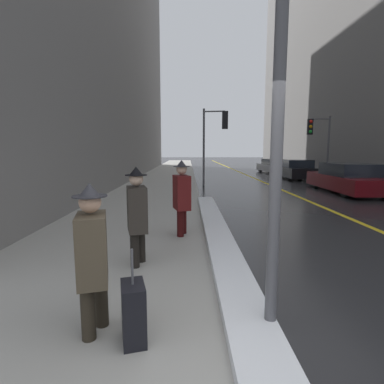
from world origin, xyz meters
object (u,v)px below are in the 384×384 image
at_px(pedestrian_nearside, 137,212).
at_px(parked_car_silver, 275,166).
at_px(pedestrian_in_fedora, 182,195).
at_px(parked_car_maroon, 348,179).
at_px(traffic_light_near, 217,130).
at_px(rolling_suitcase, 134,313).
at_px(pedestrian_in_glasses, 92,253).
at_px(lamp_post, 280,63).
at_px(traffic_light_far, 317,135).
at_px(parked_car_black, 296,170).

bearing_deg(pedestrian_nearside, parked_car_silver, 143.68).
xyz_separation_m(pedestrian_in_fedora, parked_car_maroon, (7.26, 6.73, -0.29)).
height_order(traffic_light_near, pedestrian_in_fedora, traffic_light_near).
bearing_deg(traffic_light_near, rolling_suitcase, -89.07).
distance_m(traffic_light_near, pedestrian_nearside, 11.55).
xyz_separation_m(pedestrian_in_glasses, pedestrian_nearside, (0.13, 1.85, 0.03)).
relative_size(pedestrian_nearside, rolling_suitcase, 1.70).
distance_m(pedestrian_in_glasses, parked_car_maroon, 13.09).
bearing_deg(pedestrian_in_fedora, parked_car_silver, 143.66).
distance_m(pedestrian_nearside, rolling_suitcase, 2.11).
distance_m(pedestrian_in_glasses, pedestrian_nearside, 1.85).
distance_m(lamp_post, parked_car_silver, 23.14).
bearing_deg(traffic_light_far, traffic_light_near, 21.12).
bearing_deg(pedestrian_in_fedora, pedestrian_nearside, -36.09).
bearing_deg(parked_car_maroon, lamp_post, 150.35).
relative_size(traffic_light_far, rolling_suitcase, 4.03).
xyz_separation_m(parked_car_maroon, parked_car_black, (0.04, 6.60, -0.02)).
distance_m(pedestrian_nearside, parked_car_black, 17.05).
xyz_separation_m(pedestrian_in_glasses, parked_car_black, (8.12, 16.91, -0.25)).
relative_size(pedestrian_in_glasses, parked_car_silver, 0.36).
height_order(pedestrian_nearside, rolling_suitcase, pedestrian_nearside).
distance_m(lamp_post, traffic_light_far, 16.25).
bearing_deg(traffic_light_far, lamp_post, 70.11).
bearing_deg(parked_car_silver, traffic_light_near, 143.18).
bearing_deg(parked_car_silver, pedestrian_nearside, 153.78).
relative_size(pedestrian_nearside, parked_car_maroon, 0.33).
relative_size(pedestrian_in_fedora, parked_car_silver, 0.39).
xyz_separation_m(lamp_post, pedestrian_in_fedora, (-0.99, 3.58, -1.76)).
bearing_deg(lamp_post, parked_car_silver, 73.76).
bearing_deg(pedestrian_in_glasses, parked_car_maroon, 127.41).
distance_m(parked_car_maroon, rolling_suitcase, 12.97).
relative_size(pedestrian_nearside, pedestrian_in_fedora, 0.97).
height_order(traffic_light_near, traffic_light_far, traffic_light_near).
distance_m(pedestrian_in_fedora, rolling_suitcase, 3.80).
bearing_deg(pedestrian_in_fedora, traffic_light_near, 155.67).
distance_m(traffic_light_far, rolling_suitcase, 17.18).
relative_size(parked_car_maroon, parked_car_silver, 1.15).
height_order(lamp_post, pedestrian_nearside, lamp_post).
xyz_separation_m(parked_car_silver, rolling_suitcase, (-7.82, -22.27, -0.26)).
height_order(lamp_post, parked_car_black, lamp_post).
relative_size(pedestrian_in_fedora, parked_car_black, 0.38).
bearing_deg(pedestrian_nearside, parked_car_black, 137.56).
relative_size(traffic_light_near, pedestrian_in_fedora, 2.41).
relative_size(pedestrian_in_fedora, rolling_suitcase, 1.75).
bearing_deg(parked_car_maroon, pedestrian_in_fedora, 134.52).
bearing_deg(traffic_light_far, parked_car_maroon, 88.93).
bearing_deg(pedestrian_in_glasses, pedestrian_nearside, 161.35).
bearing_deg(pedestrian_nearside, pedestrian_in_glasses, -18.65).
relative_size(traffic_light_near, pedestrian_in_glasses, 2.58).
xyz_separation_m(pedestrian_nearside, parked_car_maroon, (7.94, 8.46, -0.27)).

